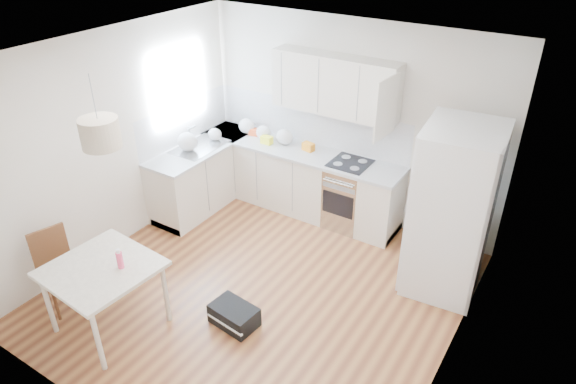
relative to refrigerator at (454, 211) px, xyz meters
The scene contains 29 objects.
floor 2.34m from the refrigerator, 142.91° to the right, with size 4.20×4.20×0.00m, color brown.
ceiling 2.75m from the refrigerator, 142.91° to the right, with size 4.20×4.20×0.00m, color white.
wall_back 1.93m from the refrigerator, 154.50° to the left, with size 4.20×4.20×0.00m, color beige.
wall_left 4.03m from the refrigerator, 161.29° to the right, with size 4.20×4.20×0.00m, color beige.
wall_right 1.40m from the refrigerator, 72.86° to the right, with size 4.20×4.20×0.00m, color beige.
window_glassblock 3.87m from the refrigerator, behind, with size 0.02×1.00×1.00m, color #BFE0F9.
cabinets_back 2.42m from the refrigerator, 167.46° to the left, with size 3.00×0.60×0.88m, color silver.
cabinets_left 3.54m from the refrigerator, behind, with size 0.60×1.80×0.88m, color silver.
counter_back 2.36m from the refrigerator, 167.46° to the left, with size 3.02×0.64×0.04m, color #B6B9BB.
counter_left 3.50m from the refrigerator, behind, with size 0.64×1.82×0.04m, color #B6B9BB.
backsplash_back 2.45m from the refrigerator, 160.70° to the left, with size 3.00×0.01×0.58m, color white.
backsplash_left 3.81m from the refrigerator, behind, with size 0.01×1.80×0.58m, color white.
upper_cabinets 2.16m from the refrigerator, 160.61° to the left, with size 1.70×0.32×0.75m, color silver.
range_oven 1.67m from the refrigerator, 161.18° to the left, with size 0.50×0.61×0.88m, color #B3B6B7, non-canonical shape.
sink 3.51m from the refrigerator, behind, with size 0.50×0.80×0.16m, color #B3B6B7, non-canonical shape.
refrigerator is the anchor object (origin of this frame).
dining_table 3.74m from the refrigerator, 136.28° to the right, with size 1.05×1.05×0.77m.
dining_chair 4.29m from the refrigerator, 142.07° to the right, with size 0.38×0.38×0.91m, color #4C2A17, non-canonical shape.
drink_bottle 3.53m from the refrigerator, 135.57° to the right, with size 0.06×0.06×0.22m, color #F04268.
gym_bag 2.62m from the refrigerator, 131.05° to the right, with size 0.49×0.32×0.22m, color black.
pendant_lamp 3.69m from the refrigerator, 136.32° to the right, with size 0.34×0.34×0.26m, color tan.
grocery_bag_a 3.29m from the refrigerator, 169.55° to the left, with size 0.25×0.21×0.22m, color silver.
grocery_bag_b 2.96m from the refrigerator, 169.24° to the left, with size 0.22×0.19×0.20m, color silver.
grocery_bag_c 2.62m from the refrigerator, 167.51° to the left, with size 0.24×0.21×0.22m, color silver.
grocery_bag_d 3.47m from the refrigerator, behind, with size 0.20×0.17×0.18m, color silver.
grocery_bag_e 3.57m from the refrigerator, behind, with size 0.29×0.25×0.26m, color silver.
snack_orange 2.24m from the refrigerator, 165.42° to the left, with size 0.16×0.10×0.11m, color orange.
snack_yellow 2.81m from the refrigerator, behind, with size 0.16×0.10×0.11m, color #FFF728.
snack_red 3.15m from the refrigerator, 169.20° to the left, with size 0.15×0.09×0.10m, color #B93A17.
Camera 1 is at (2.71, -3.68, 3.93)m, focal length 32.00 mm.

